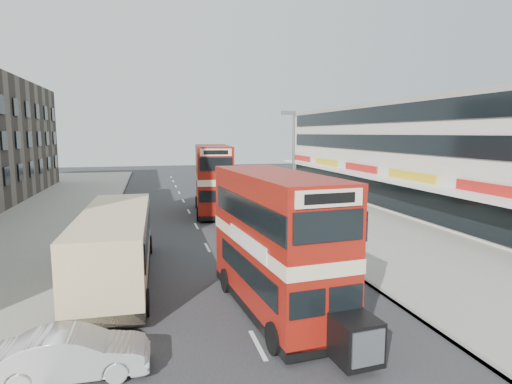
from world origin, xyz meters
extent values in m
plane|color=#28282B|center=(0.00, 0.00, 0.00)|extent=(160.00, 160.00, 0.00)
cube|color=#28282B|center=(0.00, 20.00, 0.01)|extent=(12.00, 90.00, 0.01)
cube|color=gray|center=(12.00, 20.00, 0.07)|extent=(12.00, 90.00, 0.15)
cube|color=gray|center=(-12.00, 20.00, 0.07)|extent=(12.00, 90.00, 0.15)
cube|color=gray|center=(-6.10, 20.00, 0.07)|extent=(0.20, 90.00, 0.16)
cube|color=gray|center=(6.10, 20.00, 0.07)|extent=(0.20, 90.00, 0.16)
cube|color=beige|center=(20.00, 22.00, 4.50)|extent=(8.00, 46.00, 9.00)
cube|color=black|center=(15.95, 22.00, 1.60)|extent=(0.10, 44.00, 2.40)
cube|color=gray|center=(20.00, 22.00, 9.10)|extent=(8.20, 46.20, 0.40)
cube|color=white|center=(15.10, 22.00, 3.00)|extent=(1.80, 44.00, 0.20)
cylinder|color=slate|center=(6.60, 18.00, 4.00)|extent=(0.16, 0.16, 8.00)
cube|color=slate|center=(6.20, 18.00, 8.00)|extent=(1.00, 0.20, 0.25)
cube|color=black|center=(1.27, 4.45, 0.35)|extent=(3.22, 8.11, 0.35)
cube|color=maroon|center=(1.27, 4.45, 1.53)|extent=(3.20, 8.11, 2.18)
cube|color=beige|center=(1.27, 4.45, 2.77)|extent=(3.24, 8.15, 0.45)
cube|color=maroon|center=(1.27, 4.45, 3.96)|extent=(3.20, 8.11, 2.08)
cube|color=maroon|center=(1.27, 4.45, 5.07)|extent=(3.22, 8.13, 0.25)
cube|color=black|center=(2.32, -0.02, 0.89)|extent=(1.29, 1.29, 1.29)
cube|color=black|center=(1.95, 24.86, 0.37)|extent=(3.45, 8.77, 0.37)
cube|color=maroon|center=(1.95, 24.86, 1.66)|extent=(3.43, 8.77, 2.36)
cube|color=beige|center=(1.95, 24.86, 3.00)|extent=(3.47, 8.81, 0.48)
cube|color=maroon|center=(1.95, 24.86, 4.28)|extent=(3.43, 8.77, 2.25)
cube|color=maroon|center=(1.95, 24.86, 5.49)|extent=(3.45, 8.79, 0.27)
cube|color=black|center=(2.17, 19.89, 0.96)|extent=(1.40, 1.39, 1.39)
cube|color=black|center=(-4.71, 9.38, 0.45)|extent=(3.01, 11.18, 0.45)
cube|color=#D1B987|center=(-4.71, 9.38, 1.73)|extent=(2.99, 11.18, 2.89)
imported|color=silver|center=(-5.30, 1.51, 0.66)|extent=(4.04, 1.48, 1.32)
imported|color=maroon|center=(4.85, 17.38, 0.60)|extent=(4.14, 1.77, 1.19)
imported|color=#B95A12|center=(5.37, 23.22, 0.54)|extent=(3.94, 1.95, 1.07)
imported|color=#60ACC1|center=(5.48, 33.37, 0.66)|extent=(4.05, 1.98, 1.33)
imported|color=gray|center=(8.42, 12.65, 1.06)|extent=(0.68, 0.47, 1.81)
imported|color=gray|center=(3.72, 20.80, 0.48)|extent=(0.87, 1.88, 0.95)
imported|color=black|center=(3.72, 20.80, 1.24)|extent=(0.70, 0.51, 1.77)
camera|label=1|loc=(-3.12, -10.35, 6.62)|focal=30.18mm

